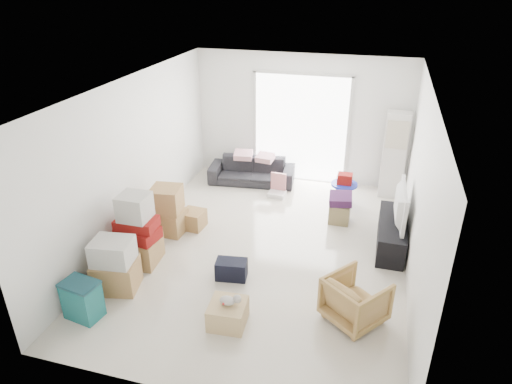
{
  "coord_description": "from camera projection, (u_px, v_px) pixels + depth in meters",
  "views": [
    {
      "loc": [
        1.58,
        -6.17,
        4.18
      ],
      "look_at": [
        -0.2,
        0.2,
        0.94
      ],
      "focal_mm": 32.0,
      "sensor_mm": 36.0,
      "label": 1
    }
  ],
  "objects": [
    {
      "name": "television",
      "position": [
        394.0,
        217.0,
        7.42
      ],
      "size": [
        0.66,
        1.09,
        0.14
      ],
      "primitive_type": "imported",
      "rotation": [
        0.0,
        0.0,
        1.61
      ],
      "color": "black",
      "rests_on": "tv_console"
    },
    {
      "name": "armchair",
      "position": [
        356.0,
        298.0,
        5.9
      ],
      "size": [
        0.94,
        0.93,
        0.71
      ],
      "primitive_type": "imported",
      "rotation": [
        0.0,
        0.0,
        2.48
      ],
      "color": "#B0824E",
      "rests_on": "room_shell"
    },
    {
      "name": "box_stack_a",
      "position": [
        115.0,
        266.0,
        6.49
      ],
      "size": [
        0.69,
        0.61,
        0.8
      ],
      "rotation": [
        0.0,
        0.0,
        0.11
      ],
      "color": "#AB844D",
      "rests_on": "room_shell"
    },
    {
      "name": "blanket",
      "position": [
        341.0,
        200.0,
        8.21
      ],
      "size": [
        0.43,
        0.43,
        0.14
      ],
      "primitive_type": "cube",
      "rotation": [
        0.0,
        0.0,
        0.08
      ],
      "color": "#3F1B44",
      "rests_on": "ottoman"
    },
    {
      "name": "loose_box",
      "position": [
        193.0,
        219.0,
        8.14
      ],
      "size": [
        0.42,
        0.42,
        0.32
      ],
      "primitive_type": "cube",
      "rotation": [
        0.0,
        0.0,
        -0.09
      ],
      "color": "#AB844D",
      "rests_on": "room_shell"
    },
    {
      "name": "tv_console",
      "position": [
        391.0,
        233.0,
        7.55
      ],
      "size": [
        0.43,
        1.43,
        0.48
      ],
      "primitive_type": "cube",
      "color": "black",
      "rests_on": "room_shell"
    },
    {
      "name": "storage_bins",
      "position": [
        82.0,
        300.0,
        5.99
      ],
      "size": [
        0.52,
        0.4,
        0.55
      ],
      "rotation": [
        0.0,
        0.0,
        -0.17
      ],
      "color": "#136062",
      "rests_on": "room_shell"
    },
    {
      "name": "ottoman",
      "position": [
        339.0,
        213.0,
        8.32
      ],
      "size": [
        0.36,
        0.36,
        0.36
      ],
      "primitive_type": "cube",
      "rotation": [
        0.0,
        0.0,
        -0.0
      ],
      "color": "olive",
      "rests_on": "room_shell"
    },
    {
      "name": "box_stack_b",
      "position": [
        138.0,
        234.0,
        7.03
      ],
      "size": [
        0.69,
        0.62,
        1.17
      ],
      "rotation": [
        0.0,
        0.0,
        -0.02
      ],
      "color": "#AB844D",
      "rests_on": "room_shell"
    },
    {
      "name": "duffel_bag",
      "position": [
        231.0,
        269.0,
        6.81
      ],
      "size": [
        0.49,
        0.34,
        0.29
      ],
      "primitive_type": "cube",
      "rotation": [
        0.0,
        0.0,
        0.14
      ],
      "color": "black",
      "rests_on": "room_shell"
    },
    {
      "name": "box_stack_c",
      "position": [
        167.0,
        211.0,
        7.9
      ],
      "size": [
        0.59,
        0.55,
        0.85
      ],
      "rotation": [
        0.0,
        0.0,
        -0.08
      ],
      "color": "#AB844D",
      "rests_on": "room_shell"
    },
    {
      "name": "sofa",
      "position": [
        252.0,
        167.0,
        9.79
      ],
      "size": [
        1.86,
        0.72,
        0.71
      ],
      "primitive_type": "imported",
      "rotation": [
        0.0,
        0.0,
        0.11
      ],
      "color": "#2A2A30",
      "rests_on": "room_shell"
    },
    {
      "name": "kids_table",
      "position": [
        344.0,
        183.0,
        8.83
      ],
      "size": [
        0.51,
        0.51,
        0.64
      ],
      "rotation": [
        0.0,
        0.0,
        0.18
      ],
      "color": "#1928AD",
      "rests_on": "room_shell"
    },
    {
      "name": "wood_crate",
      "position": [
        228.0,
        314.0,
        5.92
      ],
      "size": [
        0.5,
        0.5,
        0.31
      ],
      "primitive_type": "cube",
      "rotation": [
        0.0,
        0.0,
        0.07
      ],
      "color": "tan",
      "rests_on": "room_shell"
    },
    {
      "name": "toy_walker",
      "position": [
        277.0,
        189.0,
        9.33
      ],
      "size": [
        0.36,
        0.32,
        0.45
      ],
      "rotation": [
        0.0,
        0.0,
        -0.06
      ],
      "color": "silver",
      "rests_on": "room_shell"
    },
    {
      "name": "plush_bunny",
      "position": [
        230.0,
        300.0,
        5.82
      ],
      "size": [
        0.28,
        0.17,
        0.14
      ],
      "rotation": [
        0.0,
        0.0,
        0.48
      ],
      "color": "#B2ADA8",
      "rests_on": "wood_crate"
    },
    {
      "name": "pillow_left",
      "position": [
        243.0,
        148.0,
        9.65
      ],
      "size": [
        0.43,
        0.36,
        0.12
      ],
      "primitive_type": "cube",
      "rotation": [
        0.0,
        0.0,
        0.15
      ],
      "color": "#CF979D",
      "rests_on": "sofa"
    },
    {
      "name": "pillow_right",
      "position": [
        265.0,
        151.0,
        9.51
      ],
      "size": [
        0.42,
        0.36,
        0.13
      ],
      "primitive_type": "cube",
      "rotation": [
        0.0,
        0.0,
        -0.15
      ],
      "color": "#CF979D",
      "rests_on": "sofa"
    },
    {
      "name": "ac_tower",
      "position": [
        394.0,
        155.0,
        8.99
      ],
      "size": [
        0.45,
        0.3,
        1.75
      ],
      "primitive_type": "cube",
      "color": "silver",
      "rests_on": "room_shell"
    },
    {
      "name": "room_shell",
      "position": [
        265.0,
        175.0,
        6.96
      ],
      "size": [
        4.98,
        6.48,
        3.18
      ],
      "color": "beige",
      "rests_on": "ground"
    },
    {
      "name": "sliding_door",
      "position": [
        301.0,
        124.0,
        9.58
      ],
      "size": [
        2.1,
        0.04,
        2.33
      ],
      "color": "white",
      "rests_on": "room_shell"
    }
  ]
}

